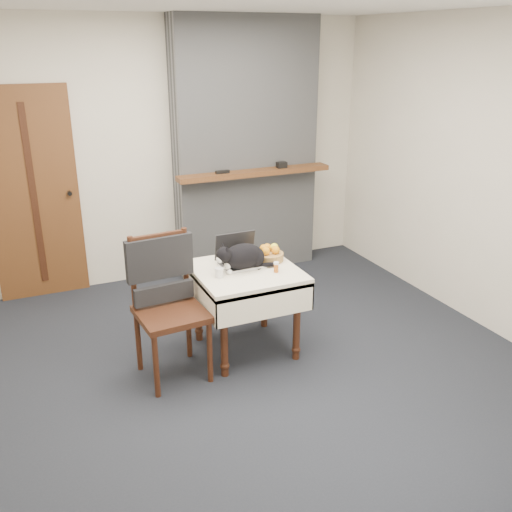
{
  "coord_description": "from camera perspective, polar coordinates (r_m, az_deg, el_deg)",
  "views": [
    {
      "loc": [
        -1.4,
        -3.59,
        2.36
      ],
      "look_at": [
        0.25,
        0.12,
        0.82
      ],
      "focal_mm": 40.0,
      "sensor_mm": 36.0,
      "label": 1
    }
  ],
  "objects": [
    {
      "name": "cream_jar",
      "position": [
        4.25,
        -3.69,
        -1.67
      ],
      "size": [
        0.07,
        0.07,
        0.07
      ],
      "primitive_type": "cylinder",
      "color": "silver",
      "rests_on": "side_table"
    },
    {
      "name": "chair",
      "position": [
        4.19,
        -9.1,
        -3.03
      ],
      "size": [
        0.52,
        0.51,
        1.07
      ],
      "rotation": [
        0.0,
        0.0,
        0.08
      ],
      "color": "#391E0F",
      "rests_on": "ground"
    },
    {
      "name": "door",
      "position": [
        5.73,
        -21.37,
        5.66
      ],
      "size": [
        0.82,
        0.1,
        2.0
      ],
      "color": "brown",
      "rests_on": "ground"
    },
    {
      "name": "cat",
      "position": [
        4.37,
        -1.24,
        -0.08
      ],
      "size": [
        0.49,
        0.23,
        0.24
      ],
      "rotation": [
        0.0,
        0.0,
        0.13
      ],
      "color": "black",
      "rests_on": "side_table"
    },
    {
      "name": "room_shell",
      "position": [
        4.33,
        -5.0,
        12.82
      ],
      "size": [
        4.52,
        4.01,
        2.61
      ],
      "color": "beige",
      "rests_on": "ground"
    },
    {
      "name": "side_table",
      "position": [
        4.45,
        -1.05,
        -2.67
      ],
      "size": [
        0.78,
        0.78,
        0.7
      ],
      "color": "#391E0F",
      "rests_on": "ground"
    },
    {
      "name": "fruit_basket",
      "position": [
        4.56,
        1.35,
        0.18
      ],
      "size": [
        0.22,
        0.22,
        0.13
      ],
      "color": "#AF9146",
      "rests_on": "side_table"
    },
    {
      "name": "ground",
      "position": [
        4.52,
        -2.32,
        -10.7
      ],
      "size": [
        4.5,
        4.5,
        0.0
      ],
      "primitive_type": "plane",
      "color": "black",
      "rests_on": "ground"
    },
    {
      "name": "desk_clutter",
      "position": [
        4.51,
        0.78,
        -0.7
      ],
      "size": [
        0.14,
        0.04,
        0.01
      ],
      "primitive_type": "cube",
      "rotation": [
        0.0,
        0.0,
        0.2
      ],
      "color": "black",
      "rests_on": "side_table"
    },
    {
      "name": "pill_bottle",
      "position": [
        4.33,
        2.03,
        -1.1
      ],
      "size": [
        0.04,
        0.04,
        0.08
      ],
      "color": "#AB5315",
      "rests_on": "side_table"
    },
    {
      "name": "chimney",
      "position": [
        5.99,
        -1.04,
        10.61
      ],
      "size": [
        1.62,
        0.48,
        2.6
      ],
      "color": "gray",
      "rests_on": "ground"
    },
    {
      "name": "laptop",
      "position": [
        4.48,
        -1.73,
        -0.09
      ],
      "size": [
        0.33,
        0.28,
        0.24
      ],
      "rotation": [
        0.0,
        0.0,
        0.01
      ],
      "color": "#B7B7BC",
      "rests_on": "side_table"
    }
  ]
}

